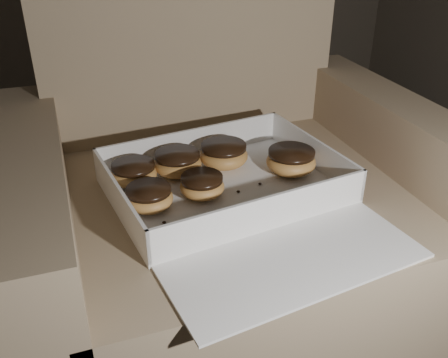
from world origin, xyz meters
TOP-DOWN VIEW (x-y plane):
  - armchair at (0.53, 0.65)m, footprint 0.86×0.73m
  - bakery_box at (0.51, 0.53)m, footprint 0.49×0.55m
  - donut_a at (0.53, 0.66)m, footprint 0.10×0.10m
  - donut_b at (0.45, 0.56)m, footprint 0.09×0.09m
  - donut_c at (0.43, 0.66)m, footprint 0.10×0.10m
  - donut_d at (0.34, 0.65)m, footprint 0.09×0.09m
  - donut_e at (0.35, 0.55)m, footprint 0.09×0.09m
  - donut_f at (0.65, 0.59)m, footprint 0.10×0.10m
  - crumb_a at (0.57, 0.56)m, footprint 0.01×0.01m
  - crumb_b at (0.52, 0.55)m, footprint 0.01×0.01m
  - crumb_c at (0.33, 0.54)m, footprint 0.01×0.01m
  - crumb_d at (0.65, 0.57)m, footprint 0.01×0.01m
  - crumb_e at (0.36, 0.49)m, footprint 0.01×0.01m

SIDE VIEW (x-z plane):
  - armchair at x=0.53m, z-range -0.17..0.73m
  - crumb_a at x=0.57m, z-range 0.41..0.42m
  - crumb_b at x=0.52m, z-range 0.41..0.42m
  - crumb_c at x=0.33m, z-range 0.41..0.42m
  - crumb_d at x=0.65m, z-range 0.41..0.42m
  - crumb_e at x=0.36m, z-range 0.41..0.42m
  - bakery_box at x=0.51m, z-range 0.38..0.45m
  - donut_b at x=0.45m, z-range 0.41..0.46m
  - donut_e at x=0.35m, z-range 0.41..0.46m
  - donut_d at x=0.34m, z-range 0.41..0.46m
  - donut_c at x=0.43m, z-range 0.41..0.46m
  - donut_f at x=0.65m, z-range 0.41..0.46m
  - donut_a at x=0.53m, z-range 0.41..0.46m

